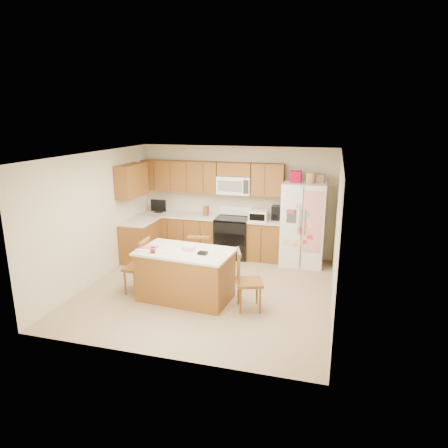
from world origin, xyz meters
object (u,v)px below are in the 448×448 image
(refrigerator, at_px, (303,223))
(stove, at_px, (233,236))
(windsor_chair_back, at_px, (200,260))
(island, at_px, (186,274))
(windsor_chair_right, at_px, (248,282))
(windsor_chair_left, at_px, (138,267))

(refrigerator, bearing_deg, stove, 177.70)
(stove, relative_size, refrigerator, 0.55)
(refrigerator, distance_m, windsor_chair_back, 2.45)
(island, xyz_separation_m, windsor_chair_right, (1.14, -0.11, 0.04))
(island, distance_m, windsor_chair_left, 0.94)
(windsor_chair_left, relative_size, windsor_chair_back, 1.04)
(stove, xyz_separation_m, windsor_chair_left, (-1.19, -2.36, 0.01))
(island, relative_size, windsor_chair_right, 1.65)
(stove, bearing_deg, refrigerator, -2.30)
(stove, distance_m, island, 2.40)
(island, bearing_deg, windsor_chair_back, 89.85)
(stove, xyz_separation_m, windsor_chair_back, (-0.26, -1.63, -0.01))
(refrigerator, xyz_separation_m, windsor_chair_left, (-2.76, -2.29, -0.44))
(refrigerator, xyz_separation_m, island, (-1.83, -2.32, -0.47))
(stove, height_order, windsor_chair_right, stove)
(windsor_chair_back, xyz_separation_m, windsor_chair_right, (1.13, -0.86, 0.03))
(refrigerator, relative_size, windsor_chair_left, 2.00)
(stove, height_order, windsor_chair_left, stove)
(windsor_chair_left, bearing_deg, island, -1.57)
(windsor_chair_left, distance_m, windsor_chair_back, 1.19)
(windsor_chair_left, height_order, windsor_chair_right, windsor_chair_right)
(windsor_chair_left, bearing_deg, windsor_chair_back, 37.69)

